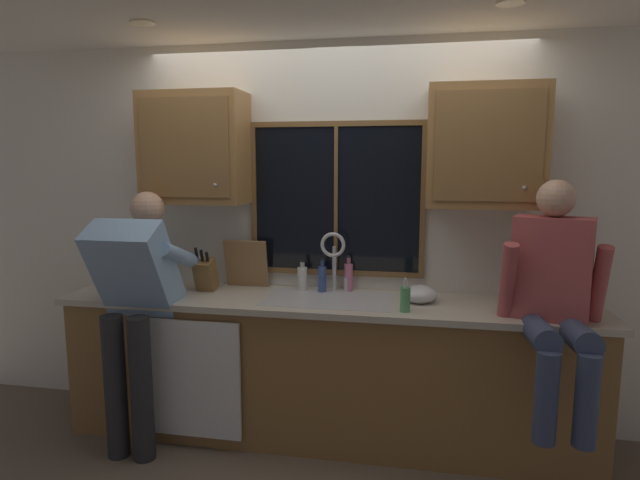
{
  "coord_description": "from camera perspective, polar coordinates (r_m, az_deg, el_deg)",
  "views": [
    {
      "loc": [
        0.56,
        -3.43,
        1.77
      ],
      "look_at": [
        -0.03,
        -0.3,
        1.29
      ],
      "focal_mm": 29.29,
      "sensor_mm": 36.0,
      "label": 1
    }
  ],
  "objects": [
    {
      "name": "upper_cabinet_right",
      "position": [
        3.29,
        17.58,
        9.67
      ],
      "size": [
        0.67,
        0.36,
        0.72
      ],
      "color": "#9E703D"
    },
    {
      "name": "lower_cabinet_run",
      "position": [
        3.46,
        0.51,
        -14.12
      ],
      "size": [
        3.28,
        0.58,
        0.88
      ],
      "primitive_type": "cube",
      "color": "olive",
      "rests_on": "floor"
    },
    {
      "name": "knife_block",
      "position": [
        3.56,
        -12.38,
        -3.74
      ],
      "size": [
        0.12,
        0.18,
        0.32
      ],
      "color": "brown",
      "rests_on": "countertop"
    },
    {
      "name": "cutting_board",
      "position": [
        3.61,
        -8.06,
        -2.58
      ],
      "size": [
        0.3,
        0.09,
        0.33
      ],
      "primitive_type": "cube",
      "rotation": [
        0.21,
        0.0,
        0.0
      ],
      "color": "#997047",
      "rests_on": "countertop"
    },
    {
      "name": "soap_dispenser",
      "position": [
        3.04,
        9.28,
        -6.35
      ],
      "size": [
        0.06,
        0.07,
        0.2
      ],
      "color": "#59A566",
      "rests_on": "countertop"
    },
    {
      "name": "ceiling_downlight_right",
      "position": [
        2.97,
        20.11,
        23.13
      ],
      "size": [
        0.14,
        0.14,
        0.01
      ],
      "primitive_type": "cylinder",
      "color": "#FFEAB2"
    },
    {
      "name": "window_frame_right",
      "position": [
        3.42,
        11.21,
        4.23
      ],
      "size": [
        0.03,
        0.02,
        0.95
      ],
      "primitive_type": "cube",
      "color": "brown"
    },
    {
      "name": "person_standing",
      "position": [
        3.36,
        -19.55,
        -5.77
      ],
      "size": [
        0.53,
        0.67,
        1.59
      ],
      "color": "#262628",
      "rests_on": "floor"
    },
    {
      "name": "dishwasher_front",
      "position": [
        3.38,
        -13.67,
        -14.58
      ],
      "size": [
        0.6,
        0.02,
        0.74
      ],
      "primitive_type": "cube",
      "color": "white"
    },
    {
      "name": "countertop",
      "position": [
        3.29,
        0.46,
        -6.84
      ],
      "size": [
        3.34,
        0.62,
        0.04
      ],
      "primitive_type": "cube",
      "color": "beige",
      "rests_on": "lower_cabinet_run"
    },
    {
      "name": "faucet",
      "position": [
        3.41,
        1.59,
        -1.59
      ],
      "size": [
        0.18,
        0.09,
        0.4
      ],
      "color": "silver",
      "rests_on": "countertop"
    },
    {
      "name": "window_frame_left",
      "position": [
        3.6,
        -7.23,
        4.53
      ],
      "size": [
        0.03,
        0.02,
        0.95
      ],
      "primitive_type": "cube",
      "color": "brown"
    },
    {
      "name": "bottle_green_glass",
      "position": [
        3.49,
        -1.94,
        -4.17
      ],
      "size": [
        0.07,
        0.07,
        0.21
      ],
      "color": "silver",
      "rests_on": "countertop"
    },
    {
      "name": "window_glass",
      "position": [
        3.48,
        1.79,
        4.45
      ],
      "size": [
        1.1,
        0.02,
        0.95
      ],
      "primitive_type": "cube",
      "color": "black"
    },
    {
      "name": "mixing_bowl",
      "position": [
        3.28,
        10.84,
        -5.83
      ],
      "size": [
        0.21,
        0.21,
        0.11
      ],
      "primitive_type": "ellipsoid",
      "color": "silver",
      "rests_on": "countertop"
    },
    {
      "name": "window_frame_top",
      "position": [
        3.47,
        1.8,
        12.59
      ],
      "size": [
        1.17,
        0.02,
        0.04
      ],
      "primitive_type": "cube",
      "color": "brown"
    },
    {
      "name": "window_frame_bottom",
      "position": [
        3.53,
        1.73,
        -3.55
      ],
      "size": [
        1.17,
        0.02,
        0.04
      ],
      "primitive_type": "cube",
      "color": "brown"
    },
    {
      "name": "window_mullion_center",
      "position": [
        3.46,
        1.76,
        4.44
      ],
      "size": [
        0.02,
        0.02,
        0.95
      ],
      "primitive_type": "cube",
      "color": "brown"
    },
    {
      "name": "ceiling_downlight_left",
      "position": [
        3.32,
        -18.78,
        21.55
      ],
      "size": [
        0.14,
        0.14,
        0.01
      ],
      "primitive_type": "cylinder",
      "color": "#FFEAB2"
    },
    {
      "name": "upper_cabinet_left",
      "position": [
        3.57,
        -13.5,
        9.71
      ],
      "size": [
        0.67,
        0.36,
        0.72
      ],
      "color": "#9E703D"
    },
    {
      "name": "person_sitting_on_counter",
      "position": [
        3.03,
        24.27,
        -5.0
      ],
      "size": [
        0.54,
        0.65,
        1.26
      ],
      "color": "#384260",
      "rests_on": "countertop"
    },
    {
      "name": "bottle_tall_clear",
      "position": [
        3.48,
        3.14,
        -4.0
      ],
      "size": [
        0.06,
        0.06,
        0.24
      ],
      "color": "pink",
      "rests_on": "countertop"
    },
    {
      "name": "back_wall",
      "position": [
        3.57,
        1.52,
        0.53
      ],
      "size": [
        5.68,
        0.12,
        2.55
      ],
      "primitive_type": "cube",
      "color": "silver",
      "rests_on": "floor"
    },
    {
      "name": "sink",
      "position": [
        3.32,
        0.94,
        -8.11
      ],
      "size": [
        0.8,
        0.46,
        0.21
      ],
      "color": "#B7B7BC",
      "rests_on": "lower_cabinet_run"
    },
    {
      "name": "bottle_amber_small",
      "position": [
        3.45,
        0.25,
        -4.19
      ],
      "size": [
        0.05,
        0.05,
        0.22
      ],
      "color": "#334C8C",
      "rests_on": "countertop"
    }
  ]
}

